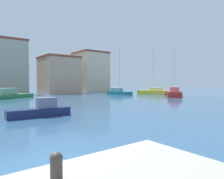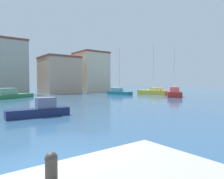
{
  "view_description": "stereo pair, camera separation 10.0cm",
  "coord_description": "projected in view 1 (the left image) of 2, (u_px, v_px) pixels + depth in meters",
  "views": [
    {
      "loc": [
        -2.28,
        -5.69,
        2.6
      ],
      "look_at": [
        19.38,
        22.72,
        1.4
      ],
      "focal_mm": 32.51,
      "sensor_mm": 36.0,
      "label": 1
    },
    {
      "loc": [
        -2.2,
        -5.75,
        2.6
      ],
      "look_at": [
        19.38,
        22.72,
        1.4
      ],
      "focal_mm": 32.51,
      "sensor_mm": 36.0,
      "label": 2
    }
  ],
  "objects": [
    {
      "name": "motorboat_navy_behind_lamppost",
      "position": [
        41.0,
        110.0,
        15.59
      ],
      "size": [
        4.66,
        1.34,
        1.45
      ],
      "color": "#19234C",
      "rests_on": "water"
    },
    {
      "name": "sailboat_yellow_center_channel",
      "position": [
        153.0,
        92.0,
        45.69
      ],
      "size": [
        3.88,
        7.26,
        11.2
      ],
      "color": "gold",
      "rests_on": "water"
    },
    {
      "name": "sailboat_red_outer_mooring",
      "position": [
        174.0,
        93.0,
        38.65
      ],
      "size": [
        7.86,
        6.95,
        9.29
      ],
      "color": "#B22823",
      "rests_on": "water"
    },
    {
      "name": "motorboat_green_inner_mooring",
      "position": [
        9.0,
        95.0,
        33.79
      ],
      "size": [
        8.36,
        6.75,
        1.71
      ],
      "color": "#28703D",
      "rests_on": "water"
    },
    {
      "name": "waterfront_apartments",
      "position": [
        90.0,
        72.0,
        59.54
      ],
      "size": [
        8.11,
        9.06,
        11.49
      ],
      "color": "beige",
      "rests_on": "ground"
    },
    {
      "name": "yacht_club",
      "position": [
        59.0,
        75.0,
        51.53
      ],
      "size": [
        8.47,
        9.37,
        9.18
      ],
      "color": "tan",
      "rests_on": "ground"
    },
    {
      "name": "sailboat_teal_distant_north",
      "position": [
        119.0,
        92.0,
        44.89
      ],
      "size": [
        2.58,
        6.17,
        10.18
      ],
      "color": "#1E707A",
      "rests_on": "water"
    },
    {
      "name": "mooring_bollard",
      "position": [
        56.0,
        165.0,
        3.58
      ],
      "size": [
        0.23,
        0.23,
        0.51
      ],
      "color": "#38332D",
      "rests_on": "pier_quay"
    },
    {
      "name": "water",
      "position": [
        100.0,
        100.0,
        30.97
      ],
      "size": [
        160.0,
        160.0,
        0.0
      ],
      "primitive_type": "plane",
      "color": "#2D5175",
      "rests_on": "ground"
    }
  ]
}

